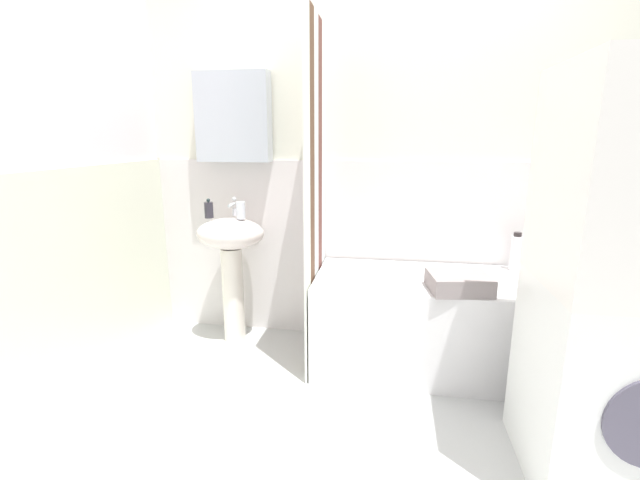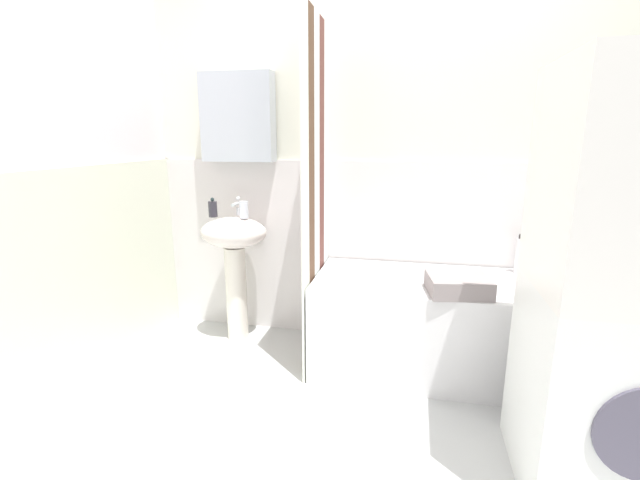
# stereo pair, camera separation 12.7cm
# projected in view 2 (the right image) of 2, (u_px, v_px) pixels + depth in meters

# --- Properties ---
(ground_plane) EXTENTS (4.80, 5.60, 0.04)m
(ground_plane) POSITION_uv_depth(u_px,v_px,m) (358.00, 470.00, 1.84)
(ground_plane) COLOR silver
(wall_back_tiled) EXTENTS (3.60, 0.18, 2.40)m
(wall_back_tiled) POSITION_uv_depth(u_px,v_px,m) (379.00, 171.00, 2.78)
(wall_back_tiled) COLOR white
(wall_back_tiled) RESTS_ON ground_plane
(wall_left_tiled) EXTENTS (0.07, 1.81, 2.40)m
(wall_left_tiled) POSITION_uv_depth(u_px,v_px,m) (66.00, 183.00, 2.23)
(wall_left_tiled) COLOR white
(wall_left_tiled) RESTS_ON ground_plane
(sink) EXTENTS (0.44, 0.34, 0.84)m
(sink) POSITION_uv_depth(u_px,v_px,m) (234.00, 251.00, 2.87)
(sink) COLOR white
(sink) RESTS_ON ground_plane
(faucet) EXTENTS (0.03, 0.12, 0.12)m
(faucet) POSITION_uv_depth(u_px,v_px,m) (237.00, 206.00, 2.88)
(faucet) COLOR silver
(faucet) RESTS_ON sink
(soap_dispenser) EXTENTS (0.06, 0.06, 0.13)m
(soap_dispenser) POSITION_uv_depth(u_px,v_px,m) (213.00, 209.00, 2.83)
(soap_dispenser) COLOR #2D2B33
(soap_dispenser) RESTS_ON sink
(toothbrush_cup) EXTENTS (0.06, 0.06, 0.11)m
(toothbrush_cup) POSITION_uv_depth(u_px,v_px,m) (244.00, 210.00, 2.78)
(toothbrush_cup) COLOR silver
(toothbrush_cup) RESTS_ON sink
(bathtub) EXTENTS (1.50, 0.66, 0.55)m
(bathtub) POSITION_uv_depth(u_px,v_px,m) (444.00, 326.00, 2.54)
(bathtub) COLOR silver
(bathtub) RESTS_ON ground_plane
(shower_curtain) EXTENTS (0.01, 0.66, 2.00)m
(shower_curtain) POSITION_uv_depth(u_px,v_px,m) (316.00, 199.00, 2.53)
(shower_curtain) COLOR white
(shower_curtain) RESTS_ON ground_plane
(conditioner_bottle) EXTENTS (0.04, 0.04, 0.16)m
(conditioner_bottle) POSITION_uv_depth(u_px,v_px,m) (561.00, 263.00, 2.55)
(conditioner_bottle) COLOR #274A9B
(conditioner_bottle) RESTS_ON bathtub
(shampoo_bottle) EXTENTS (0.06, 0.06, 0.16)m
(shampoo_bottle) POSITION_uv_depth(u_px,v_px,m) (537.00, 260.00, 2.61)
(shampoo_bottle) COLOR #312C30
(shampoo_bottle) RESTS_ON bathtub
(lotion_bottle) EXTENTS (0.06, 0.06, 0.24)m
(lotion_bottle) POSITION_uv_depth(u_px,v_px,m) (521.00, 255.00, 2.59)
(lotion_bottle) COLOR white
(lotion_bottle) RESTS_ON bathtub
(towel_folded) EXTENTS (0.34, 0.30, 0.09)m
(towel_folded) POSITION_uv_depth(u_px,v_px,m) (458.00, 285.00, 2.26)
(towel_folded) COLOR gray
(towel_folded) RESTS_ON bathtub
(washer_dryer_stack) EXTENTS (0.61, 0.60, 1.61)m
(washer_dryer_stack) POSITION_uv_depth(u_px,v_px,m) (626.00, 294.00, 1.56)
(washer_dryer_stack) COLOR white
(washer_dryer_stack) RESTS_ON ground_plane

